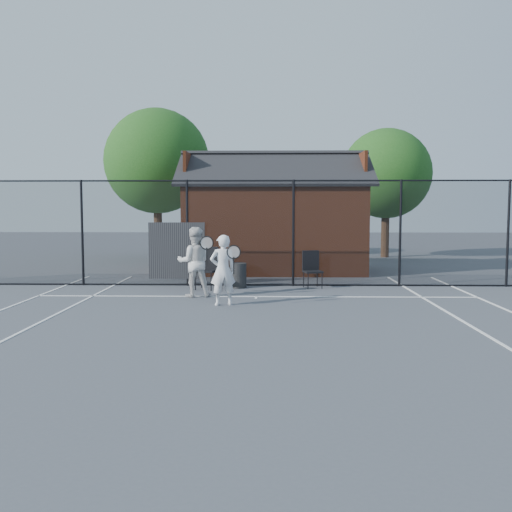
{
  "coord_description": "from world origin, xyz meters",
  "views": [
    {
      "loc": [
        0.32,
        -11.07,
        2.22
      ],
      "look_at": [
        0.02,
        2.07,
        1.1
      ],
      "focal_mm": 40.0,
      "sensor_mm": 36.0,
      "label": 1
    }
  ],
  "objects_px": {
    "clubhouse": "(274,225)",
    "chair_right": "(313,270)",
    "waste_bin": "(238,275)",
    "chair_left": "(206,269)",
    "player_back": "(194,262)",
    "player_front": "(223,270)"
  },
  "relations": [
    {
      "from": "chair_left",
      "to": "chair_right",
      "type": "xyz_separation_m",
      "value": [
        2.92,
        0.35,
        -0.06
      ]
    },
    {
      "from": "player_front",
      "to": "chair_left",
      "type": "distance_m",
      "value": 2.6
    },
    {
      "from": "chair_right",
      "to": "waste_bin",
      "type": "relative_size",
      "value": 1.46
    },
    {
      "from": "clubhouse",
      "to": "waste_bin",
      "type": "relative_size",
      "value": 9.46
    },
    {
      "from": "player_back",
      "to": "chair_right",
      "type": "bearing_deg",
      "value": 27.63
    },
    {
      "from": "player_back",
      "to": "chair_left",
      "type": "bearing_deg",
      "value": 83.04
    },
    {
      "from": "player_back",
      "to": "clubhouse",
      "type": "bearing_deg",
      "value": 71.22
    },
    {
      "from": "clubhouse",
      "to": "player_back",
      "type": "height_order",
      "value": "clubhouse"
    },
    {
      "from": "player_front",
      "to": "chair_right",
      "type": "relative_size",
      "value": 1.6
    },
    {
      "from": "chair_right",
      "to": "player_back",
      "type": "bearing_deg",
      "value": -166.79
    },
    {
      "from": "clubhouse",
      "to": "player_back",
      "type": "relative_size",
      "value": 3.74
    },
    {
      "from": "player_back",
      "to": "waste_bin",
      "type": "bearing_deg",
      "value": 58.18
    },
    {
      "from": "clubhouse",
      "to": "chair_right",
      "type": "bearing_deg",
      "value": -76.85
    },
    {
      "from": "player_back",
      "to": "waste_bin",
      "type": "relative_size",
      "value": 2.53
    },
    {
      "from": "player_front",
      "to": "chair_left",
      "type": "bearing_deg",
      "value": 104.76
    },
    {
      "from": "player_front",
      "to": "waste_bin",
      "type": "height_order",
      "value": "player_front"
    },
    {
      "from": "waste_bin",
      "to": "chair_right",
      "type": "bearing_deg",
      "value": 0.0
    },
    {
      "from": "clubhouse",
      "to": "chair_right",
      "type": "relative_size",
      "value": 6.48
    },
    {
      "from": "player_front",
      "to": "chair_right",
      "type": "bearing_deg",
      "value": 51.63
    },
    {
      "from": "waste_bin",
      "to": "clubhouse",
      "type": "bearing_deg",
      "value": 76.64
    },
    {
      "from": "chair_right",
      "to": "clubhouse",
      "type": "bearing_deg",
      "value": 88.73
    },
    {
      "from": "player_front",
      "to": "chair_left",
      "type": "height_order",
      "value": "player_front"
    }
  ]
}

